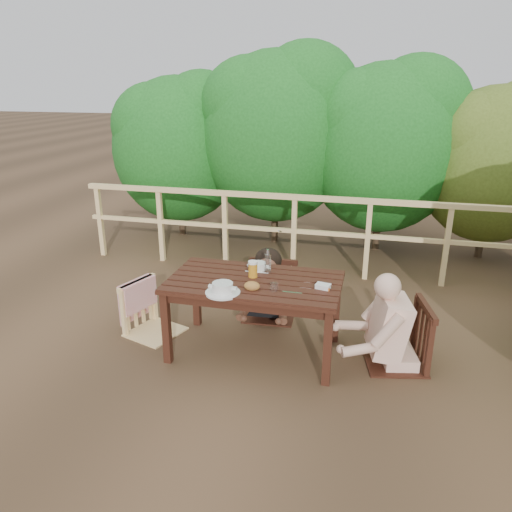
% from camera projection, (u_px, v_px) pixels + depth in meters
% --- Properties ---
extents(ground, '(60.00, 60.00, 0.00)m').
position_uv_depth(ground, '(255.00, 351.00, 4.47)').
color(ground, brown).
rests_on(ground, ground).
extents(table, '(1.48, 0.83, 0.69)m').
position_uv_depth(table, '(255.00, 317.00, 4.35)').
color(table, black).
rests_on(table, ground).
extents(chair_left, '(0.60, 0.60, 0.95)m').
position_uv_depth(chair_left, '(152.00, 288.00, 4.62)').
color(chair_left, '#E9C27E').
rests_on(chair_left, ground).
extents(chair_far, '(0.54, 0.54, 1.03)m').
position_uv_depth(chair_far, '(270.00, 269.00, 4.97)').
color(chair_far, black).
rests_on(chair_far, ground).
extents(chair_right, '(0.61, 0.61, 1.04)m').
position_uv_depth(chair_right, '(399.00, 308.00, 4.11)').
color(chair_right, black).
rests_on(chair_right, ground).
extents(woman, '(0.51, 0.62, 1.19)m').
position_uv_depth(woman, '(271.00, 261.00, 4.96)').
color(woman, black).
rests_on(woman, ground).
extents(diner_right, '(0.77, 0.68, 1.36)m').
position_uv_depth(diner_right, '(405.00, 291.00, 4.05)').
color(diner_right, beige).
rests_on(diner_right, ground).
extents(railing, '(5.60, 0.10, 1.01)m').
position_uv_depth(railing, '(294.00, 234.00, 6.12)').
color(railing, '#E9C27E').
rests_on(railing, ground).
extents(hedge_row, '(6.60, 1.60, 3.80)m').
position_uv_depth(hedge_row, '(341.00, 113.00, 6.65)').
color(hedge_row, '#19591B').
rests_on(hedge_row, ground).
extents(soup_near, '(0.29, 0.29, 0.10)m').
position_uv_depth(soup_near, '(223.00, 288.00, 3.97)').
color(soup_near, silver).
rests_on(soup_near, table).
extents(soup_far, '(0.24, 0.24, 0.08)m').
position_uv_depth(soup_far, '(258.00, 267.00, 4.45)').
color(soup_far, silver).
rests_on(soup_far, table).
extents(bread_roll, '(0.13, 0.10, 0.08)m').
position_uv_depth(bread_roll, '(252.00, 286.00, 4.03)').
color(bread_roll, olive).
rests_on(bread_roll, table).
extents(beer_glass, '(0.08, 0.08, 0.16)m').
position_uv_depth(beer_glass, '(253.00, 270.00, 4.27)').
color(beer_glass, orange).
rests_on(beer_glass, table).
extents(bottle, '(0.06, 0.06, 0.23)m').
position_uv_depth(bottle, '(268.00, 262.00, 4.35)').
color(bottle, silver).
rests_on(bottle, table).
extents(tumbler, '(0.07, 0.07, 0.08)m').
position_uv_depth(tumbler, '(274.00, 288.00, 4.00)').
color(tumbler, white).
rests_on(tumbler, table).
extents(butter_tub, '(0.14, 0.11, 0.05)m').
position_uv_depth(butter_tub, '(323.00, 287.00, 4.05)').
color(butter_tub, silver).
rests_on(butter_tub, table).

